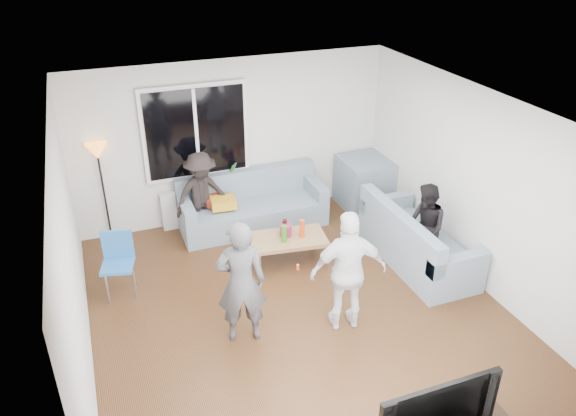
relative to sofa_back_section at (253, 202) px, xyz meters
name	(u,v)px	position (x,y,z in m)	size (l,w,h in m)	color
floor	(297,311)	(-0.13, -2.27, -0.45)	(5.00, 5.50, 0.04)	#56351C
ceiling	(299,111)	(-0.13, -2.27, 2.20)	(5.00, 5.50, 0.04)	white
wall_back	(233,141)	(-0.13, 0.50, 0.88)	(5.00, 0.04, 2.60)	silver
wall_front	(434,388)	(-0.13, -5.04, 0.88)	(5.00, 0.04, 2.60)	silver
wall_left	(70,263)	(-2.65, -2.27, 0.88)	(0.04, 5.50, 2.60)	silver
wall_right	(477,187)	(2.39, -2.27, 0.88)	(0.04, 5.50, 2.60)	silver
window_frame	(196,132)	(-0.73, 0.42, 1.12)	(1.62, 0.06, 1.47)	white
window_glass	(196,133)	(-0.73, 0.38, 1.12)	(1.50, 0.02, 1.35)	black
window_mullion	(196,133)	(-0.73, 0.37, 1.12)	(0.05, 0.03, 1.35)	white
radiator	(202,206)	(-0.73, 0.38, -0.11)	(1.30, 0.12, 0.62)	silver
potted_plant	(231,173)	(-0.23, 0.35, 0.39)	(0.21, 0.17, 0.38)	#296629
vase	(195,185)	(-0.82, 0.35, 0.29)	(0.18, 0.18, 0.19)	silver
sofa_back_section	(253,202)	(0.00, 0.00, 0.00)	(2.30, 0.85, 0.85)	gray
sofa_right_section	(418,236)	(1.89, -1.83, 0.00)	(0.85, 2.00, 0.85)	gray
sofa_corner	(366,183)	(2.03, 0.00, 0.00)	(0.85, 0.85, 0.85)	gray
cushion_yellow	(223,203)	(-0.48, -0.02, 0.09)	(0.38, 0.32, 0.14)	gold
cushion_red	(220,201)	(-0.50, 0.06, 0.09)	(0.36, 0.30, 0.13)	maroon
coffee_table	(287,249)	(0.14, -1.18, -0.22)	(1.10, 0.60, 0.40)	#AB8652
pitcher	(286,230)	(0.14, -1.12, 0.06)	(0.17, 0.17, 0.17)	#931A45
side_chair	(118,266)	(-2.18, -1.13, 0.01)	(0.40, 0.40, 0.86)	#2A6CB6
floor_lamp	(104,193)	(-2.18, 0.41, 0.36)	(0.32, 0.32, 1.56)	orange
player_left	(241,283)	(-0.92, -2.52, 0.36)	(0.57, 0.37, 1.56)	#47474C
player_right	(348,272)	(0.32, -2.74, 0.35)	(0.91, 0.38, 1.55)	silver
spectator_right	(425,227)	(1.89, -1.96, 0.21)	(0.61, 0.48, 1.26)	black
spectator_back	(202,195)	(-0.79, 0.03, 0.26)	(0.88, 0.51, 1.36)	black
television	(431,405)	(0.09, -4.77, 0.34)	(1.13, 0.15, 0.65)	black
bottle_c	(285,227)	(0.15, -1.05, 0.08)	(0.07, 0.07, 0.21)	black
bottle_b	(284,234)	(0.06, -1.26, 0.10)	(0.08, 0.08, 0.25)	#2A8C19
bottle_d	(302,229)	(0.34, -1.24, 0.11)	(0.07, 0.07, 0.27)	#E24B14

